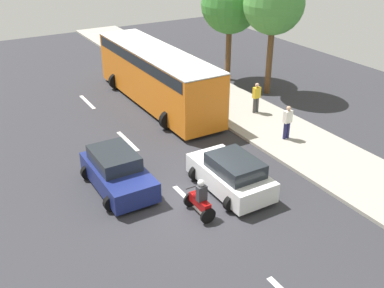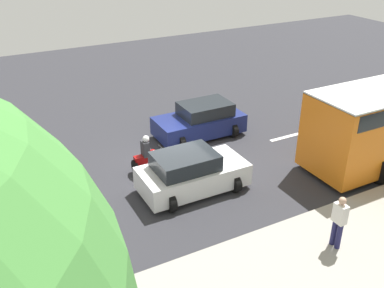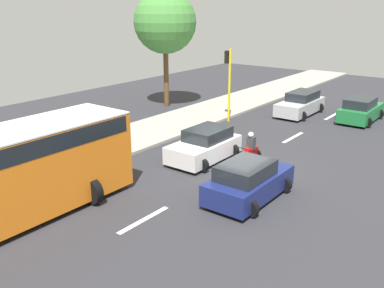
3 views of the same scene
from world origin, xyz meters
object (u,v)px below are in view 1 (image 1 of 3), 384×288
car_dark_blue (117,172)px  street_tree_north (230,4)px  street_tree_south (274,4)px  motorcycle (200,200)px  city_bus (156,73)px  car_white (231,174)px  pedestrian_by_tree (256,97)px  pedestrian_near_signal (287,121)px

car_dark_blue → street_tree_north: size_ratio=0.58×
street_tree_south → car_dark_blue: bearing=-155.6°
motorcycle → street_tree_north: 16.11m
city_bus → motorcycle: bearing=-108.7°
car_white → city_bus: size_ratio=0.35×
city_bus → motorcycle: city_bus is taller
street_tree_south → pedestrian_by_tree: bearing=-139.1°
car_dark_blue → motorcycle: bearing=-60.6°
pedestrian_near_signal → street_tree_north: 10.33m
car_white → street_tree_north: bearing=55.9°
motorcycle → pedestrian_near_signal: (6.78, 3.04, 0.42)m
pedestrian_near_signal → street_tree_south: street_tree_south is taller
motorcycle → pedestrian_by_tree: 9.88m
car_white → motorcycle: (-1.96, -0.82, -0.07)m
car_white → motorcycle: bearing=-157.3°
car_white → car_dark_blue: same height
car_dark_blue → pedestrian_near_signal: bearing=-1.7°
car_white → motorcycle: size_ratio=2.51×
motorcycle → street_tree_south: size_ratio=0.21×
car_white → pedestrian_by_tree: bearing=45.1°
car_dark_blue → city_bus: size_ratio=0.36×
motorcycle → street_tree_south: (10.29, 8.79, 4.70)m
pedestrian_by_tree → street_tree_north: (2.13, 5.80, 3.83)m
pedestrian_by_tree → city_bus: bearing=132.1°
pedestrian_near_signal → car_white: bearing=-155.3°
car_white → pedestrian_near_signal: 5.32m
city_bus → street_tree_north: size_ratio=1.63×
motorcycle → car_white: bearing=22.7°
pedestrian_by_tree → street_tree_north: bearing=69.8°
car_white → street_tree_south: size_ratio=0.54×
car_white → street_tree_south: 12.42m
car_dark_blue → pedestrian_near_signal: size_ratio=2.34×
car_dark_blue → street_tree_south: size_ratio=0.55×
car_white → city_bus: bearing=80.4°
car_dark_blue → city_bus: (5.48, 7.41, 1.14)m
city_bus → street_tree_south: bearing=-16.1°
car_white → street_tree_south: bearing=43.7°
pedestrian_near_signal → motorcycle: bearing=-155.9°
pedestrian_by_tree → street_tree_south: (2.77, 2.40, 4.29)m
street_tree_south → motorcycle: bearing=-139.5°
motorcycle → pedestrian_near_signal: bearing=24.1°
car_white → pedestrian_near_signal: size_ratio=2.27×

